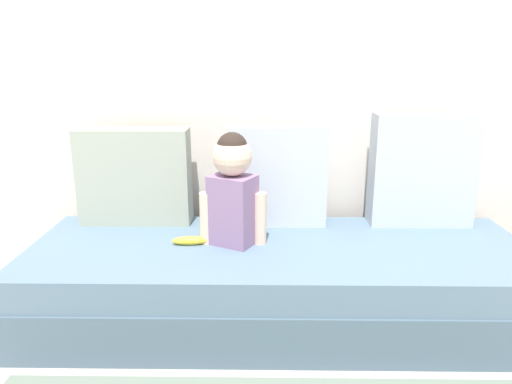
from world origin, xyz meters
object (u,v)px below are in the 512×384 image
(throw_pillow_right, at_px, (422,170))
(couch, at_px, (278,282))
(banana, at_px, (191,240))
(toddler, at_px, (233,187))
(throw_pillow_left, at_px, (135,176))
(throw_pillow_center, at_px, (278,175))

(throw_pillow_right, bearing_deg, couch, -156.89)
(couch, bearing_deg, banana, -179.94)
(throw_pillow_right, height_order, toddler, throw_pillow_right)
(throw_pillow_left, distance_m, toddler, 0.59)
(banana, bearing_deg, throw_pillow_right, 15.35)
(throw_pillow_left, distance_m, banana, 0.50)
(toddler, bearing_deg, couch, -6.35)
(couch, xyz_separation_m, throw_pillow_center, (0.00, 0.31, 0.43))
(banana, bearing_deg, throw_pillow_left, 136.07)
(throw_pillow_left, height_order, throw_pillow_center, throw_pillow_center)
(throw_pillow_left, height_order, throw_pillow_right, throw_pillow_right)
(throw_pillow_left, distance_m, throw_pillow_right, 1.44)
(throw_pillow_left, bearing_deg, banana, -43.93)
(throw_pillow_right, relative_size, banana, 3.28)
(couch, distance_m, banana, 0.45)
(throw_pillow_right, relative_size, toddler, 1.09)
(couch, height_order, throw_pillow_right, throw_pillow_right)
(throw_pillow_left, relative_size, banana, 3.26)
(couch, height_order, toddler, toddler)
(throw_pillow_right, height_order, banana, throw_pillow_right)
(couch, bearing_deg, toddler, 173.65)
(throw_pillow_left, bearing_deg, throw_pillow_center, 0.00)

